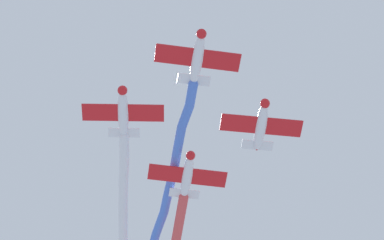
{
  "coord_description": "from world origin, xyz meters",
  "views": [
    {
      "loc": [
        -7.57,
        43.43,
        7.22
      ],
      "look_at": [
        0.89,
        3.74,
        70.71
      ],
      "focal_mm": 77.31,
      "sensor_mm": 36.0,
      "label": 1
    }
  ],
  "objects_px": {
    "airplane_lead": "(198,57)",
    "airplane_left_wing": "(261,125)",
    "airplane_slot": "(187,175)",
    "airplane_right_wing": "(123,112)"
  },
  "relations": [
    {
      "from": "airplane_right_wing",
      "to": "airplane_slot",
      "type": "relative_size",
      "value": 1.01
    },
    {
      "from": "airplane_lead",
      "to": "airplane_slot",
      "type": "relative_size",
      "value": 1.0
    },
    {
      "from": "airplane_right_wing",
      "to": "airplane_slot",
      "type": "xyz_separation_m",
      "value": [
        -4.3,
        -7.83,
        -0.5
      ]
    },
    {
      "from": "airplane_lead",
      "to": "airplane_left_wing",
      "type": "distance_m",
      "value": 8.93
    },
    {
      "from": "airplane_right_wing",
      "to": "airplane_slot",
      "type": "distance_m",
      "value": 8.95
    },
    {
      "from": "airplane_left_wing",
      "to": "airplane_right_wing",
      "type": "height_order",
      "value": "airplane_right_wing"
    },
    {
      "from": "airplane_lead",
      "to": "airplane_left_wing",
      "type": "bearing_deg",
      "value": 131.21
    },
    {
      "from": "airplane_left_wing",
      "to": "airplane_lead",
      "type": "bearing_deg",
      "value": -46.76
    },
    {
      "from": "airplane_left_wing",
      "to": "airplane_slot",
      "type": "distance_m",
      "value": 8.92
    },
    {
      "from": "airplane_lead",
      "to": "airplane_slot",
      "type": "bearing_deg",
      "value": 176.19
    }
  ]
}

